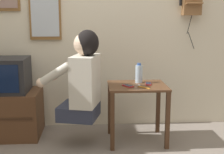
{
  "coord_description": "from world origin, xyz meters",
  "views": [
    {
      "loc": [
        -0.05,
        -2.45,
        1.28
      ],
      "look_at": [
        0.14,
        0.53,
        0.69
      ],
      "focal_mm": 50.0,
      "sensor_mm": 36.0,
      "label": 1
    }
  ],
  "objects_px": {
    "wall_mirror": "(45,7)",
    "water_bottle": "(139,74)",
    "television": "(1,75)",
    "wall_phone_antique": "(192,0)",
    "cell_phone_spare": "(148,84)",
    "toothbrush": "(143,87)",
    "person": "(83,78)",
    "cell_phone_held": "(128,86)"
  },
  "relations": [
    {
      "from": "wall_mirror",
      "to": "water_bottle",
      "type": "height_order",
      "value": "wall_mirror"
    },
    {
      "from": "television",
      "to": "wall_phone_antique",
      "type": "height_order",
      "value": "wall_phone_antique"
    },
    {
      "from": "cell_phone_spare",
      "to": "toothbrush",
      "type": "relative_size",
      "value": 1.03
    },
    {
      "from": "television",
      "to": "water_bottle",
      "type": "distance_m",
      "value": 1.44
    },
    {
      "from": "person",
      "to": "wall_mirror",
      "type": "bearing_deg",
      "value": 50.41
    },
    {
      "from": "cell_phone_spare",
      "to": "wall_phone_antique",
      "type": "bearing_deg",
      "value": 48.55
    },
    {
      "from": "person",
      "to": "cell_phone_held",
      "type": "distance_m",
      "value": 0.45
    },
    {
      "from": "cell_phone_held",
      "to": "water_bottle",
      "type": "relative_size",
      "value": 0.67
    },
    {
      "from": "television",
      "to": "water_bottle",
      "type": "height_order",
      "value": "television"
    },
    {
      "from": "toothbrush",
      "to": "television",
      "type": "bearing_deg",
      "value": 129.21
    },
    {
      "from": "wall_phone_antique",
      "to": "cell_phone_spare",
      "type": "bearing_deg",
      "value": -141.96
    },
    {
      "from": "water_bottle",
      "to": "cell_phone_spare",
      "type": "bearing_deg",
      "value": -44.92
    },
    {
      "from": "person",
      "to": "television",
      "type": "distance_m",
      "value": 0.9
    },
    {
      "from": "person",
      "to": "cell_phone_spare",
      "type": "bearing_deg",
      "value": -67.45
    },
    {
      "from": "water_bottle",
      "to": "toothbrush",
      "type": "bearing_deg",
      "value": -88.83
    },
    {
      "from": "television",
      "to": "cell_phone_spare",
      "type": "height_order",
      "value": "television"
    },
    {
      "from": "cell_phone_held",
      "to": "wall_mirror",
      "type": "bearing_deg",
      "value": 118.96
    },
    {
      "from": "wall_mirror",
      "to": "cell_phone_spare",
      "type": "bearing_deg",
      "value": -23.46
    },
    {
      "from": "water_bottle",
      "to": "toothbrush",
      "type": "relative_size",
      "value": 1.58
    },
    {
      "from": "wall_phone_antique",
      "to": "cell_phone_held",
      "type": "height_order",
      "value": "wall_phone_antique"
    },
    {
      "from": "wall_phone_antique",
      "to": "wall_mirror",
      "type": "relative_size",
      "value": 1.08
    },
    {
      "from": "person",
      "to": "water_bottle",
      "type": "xyz_separation_m",
      "value": [
        0.58,
        0.18,
        -0.0
      ]
    },
    {
      "from": "cell_phone_held",
      "to": "toothbrush",
      "type": "height_order",
      "value": "toothbrush"
    },
    {
      "from": "television",
      "to": "water_bottle",
      "type": "bearing_deg",
      "value": -4.03
    },
    {
      "from": "wall_mirror",
      "to": "cell_phone_spare",
      "type": "xyz_separation_m",
      "value": [
        1.08,
        -0.47,
        -0.77
      ]
    },
    {
      "from": "cell_phone_held",
      "to": "television",
      "type": "bearing_deg",
      "value": 139.95
    },
    {
      "from": "wall_mirror",
      "to": "water_bottle",
      "type": "relative_size",
      "value": 3.44
    },
    {
      "from": "television",
      "to": "wall_mirror",
      "type": "distance_m",
      "value": 0.87
    },
    {
      "from": "wall_mirror",
      "to": "water_bottle",
      "type": "xyz_separation_m",
      "value": [
        0.99,
        -0.38,
        -0.68
      ]
    },
    {
      "from": "cell_phone_spare",
      "to": "water_bottle",
      "type": "height_order",
      "value": "water_bottle"
    },
    {
      "from": "wall_phone_antique",
      "to": "cell_phone_spare",
      "type": "distance_m",
      "value": 1.1
    },
    {
      "from": "wall_phone_antique",
      "to": "cell_phone_spare",
      "type": "xyz_separation_m",
      "value": [
        -0.54,
        -0.43,
        -0.85
      ]
    },
    {
      "from": "television",
      "to": "toothbrush",
      "type": "bearing_deg",
      "value": -13.08
    },
    {
      "from": "television",
      "to": "cell_phone_spare",
      "type": "xyz_separation_m",
      "value": [
        1.52,
        -0.19,
        -0.07
      ]
    },
    {
      "from": "person",
      "to": "wall_phone_antique",
      "type": "distance_m",
      "value": 1.52
    },
    {
      "from": "person",
      "to": "wall_phone_antique",
      "type": "relative_size",
      "value": 1.15
    },
    {
      "from": "toothbrush",
      "to": "cell_phone_held",
      "type": "bearing_deg",
      "value": 117.76
    },
    {
      "from": "person",
      "to": "water_bottle",
      "type": "distance_m",
      "value": 0.61
    },
    {
      "from": "television",
      "to": "cell_phone_held",
      "type": "distance_m",
      "value": 1.33
    },
    {
      "from": "cell_phone_spare",
      "to": "toothbrush",
      "type": "bearing_deg",
      "value": -108.05
    },
    {
      "from": "cell_phone_spare",
      "to": "television",
      "type": "bearing_deg",
      "value": -176.47
    },
    {
      "from": "wall_phone_antique",
      "to": "cell_phone_held",
      "type": "bearing_deg",
      "value": -146.18
    }
  ]
}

